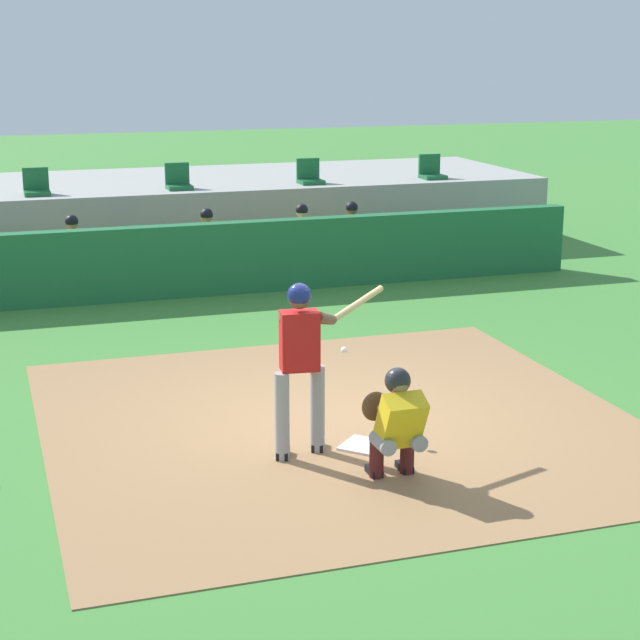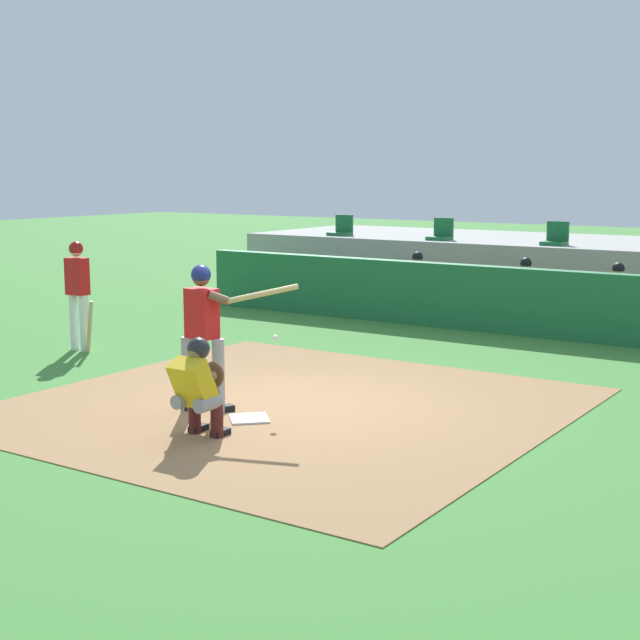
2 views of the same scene
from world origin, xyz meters
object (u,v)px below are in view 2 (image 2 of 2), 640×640
(stadium_seat_0, at_px, (342,230))
(dugout_player_1, at_px, (522,291))
(home_plate, at_px, (249,419))
(catcher_crouched, at_px, (199,384))
(stadium_seat_2, at_px, (556,238))
(on_deck_batter, at_px, (78,289))
(stadium_seat_1, at_px, (441,234))
(dugout_player_2, at_px, (615,298))
(batter_at_plate, at_px, (205,328))
(dugout_player_0, at_px, (414,283))

(stadium_seat_0, bearing_deg, dugout_player_1, -20.91)
(home_plate, bearing_deg, catcher_crouched, -90.65)
(stadium_seat_0, relative_size, stadium_seat_2, 1.00)
(catcher_crouched, relative_size, dugout_player_1, 1.38)
(on_deck_batter, bearing_deg, dugout_player_1, 50.83)
(dugout_player_1, xyz_separation_m, stadium_seat_1, (-2.73, 2.03, 0.86))
(dugout_player_2, bearing_deg, batter_at_plate, -107.25)
(catcher_crouched, distance_m, dugout_player_0, 9.26)
(home_plate, height_order, dugout_player_0, dugout_player_0)
(stadium_seat_2, bearing_deg, dugout_player_0, -136.82)
(batter_at_plate, height_order, stadium_seat_1, stadium_seat_1)
(dugout_player_1, height_order, stadium_seat_1, stadium_seat_1)
(home_plate, height_order, stadium_seat_1, stadium_seat_1)
(dugout_player_0, bearing_deg, dugout_player_2, 0.00)
(dugout_player_1, distance_m, stadium_seat_1, 3.51)
(home_plate, xyz_separation_m, stadium_seat_1, (-2.60, 10.18, 1.51))
(dugout_player_0, distance_m, dugout_player_1, 2.29)
(dugout_player_0, relative_size, dugout_player_2, 1.00)
(catcher_crouched, bearing_deg, dugout_player_1, 89.13)
(stadium_seat_0, bearing_deg, stadium_seat_1, 0.00)
(on_deck_batter, xyz_separation_m, stadium_seat_1, (2.38, 8.30, 0.51))
(home_plate, height_order, dugout_player_1, dugout_player_1)
(batter_at_plate, distance_m, dugout_player_0, 8.28)
(stadium_seat_1, bearing_deg, stadium_seat_2, 0.00)
(catcher_crouched, relative_size, stadium_seat_2, 3.75)
(on_deck_batter, relative_size, stadium_seat_1, 3.72)
(stadium_seat_0, bearing_deg, home_plate, -62.94)
(catcher_crouched, relative_size, dugout_player_0, 1.38)
(catcher_crouched, height_order, dugout_player_0, dugout_player_0)
(home_plate, bearing_deg, stadium_seat_2, 90.00)
(stadium_seat_2, bearing_deg, dugout_player_1, -86.44)
(on_deck_batter, distance_m, stadium_seat_0, 8.32)
(dugout_player_1, xyz_separation_m, dugout_player_2, (1.73, 0.00, 0.00))
(batter_at_plate, distance_m, dugout_player_2, 8.53)
(dugout_player_1, relative_size, stadium_seat_1, 2.71)
(batter_at_plate, relative_size, catcher_crouched, 1.00)
(on_deck_batter, relative_size, dugout_player_1, 1.37)
(home_plate, relative_size, stadium_seat_0, 0.92)
(dugout_player_2, distance_m, stadium_seat_0, 7.39)
(stadium_seat_1, bearing_deg, batter_at_plate, -79.26)
(catcher_crouched, distance_m, on_deck_batter, 5.69)
(stadium_seat_0, xyz_separation_m, stadium_seat_2, (5.20, 0.00, 0.00))
(stadium_seat_1, bearing_deg, stadium_seat_0, 180.00)
(dugout_player_0, bearing_deg, catcher_crouched, -76.52)
(on_deck_batter, bearing_deg, stadium_seat_1, 74.02)
(stadium_seat_0, height_order, stadium_seat_2, same)
(dugout_player_0, bearing_deg, dugout_player_1, 0.00)
(batter_at_plate, distance_m, catcher_crouched, 1.17)
(stadium_seat_0, bearing_deg, on_deck_batter, -88.46)
(dugout_player_2, xyz_separation_m, stadium_seat_2, (-1.85, 2.03, 0.86))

